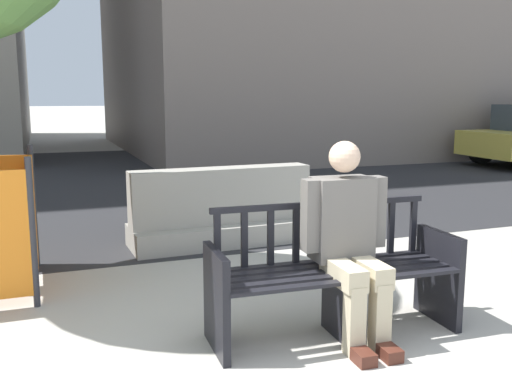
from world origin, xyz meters
TOP-DOWN VIEW (x-y plane):
  - ground_plane at (0.00, 0.00)m, footprint 200.00×200.00m
  - street_asphalt at (0.00, 8.70)m, footprint 120.00×12.00m
  - street_bench at (0.39, 0.60)m, footprint 1.71×0.61m
  - seated_person at (0.46, 0.54)m, footprint 0.59×0.74m
  - jersey_barrier_centre at (0.41, 3.19)m, footprint 2.02×0.74m

SIDE VIEW (x-z plane):
  - ground_plane at x=0.00m, z-range 0.00..0.00m
  - street_asphalt at x=0.00m, z-range 0.00..0.01m
  - jersey_barrier_centre at x=0.41m, z-range -0.08..0.76m
  - street_bench at x=0.39m, z-range -0.04..0.84m
  - seated_person at x=0.46m, z-range 0.03..1.35m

